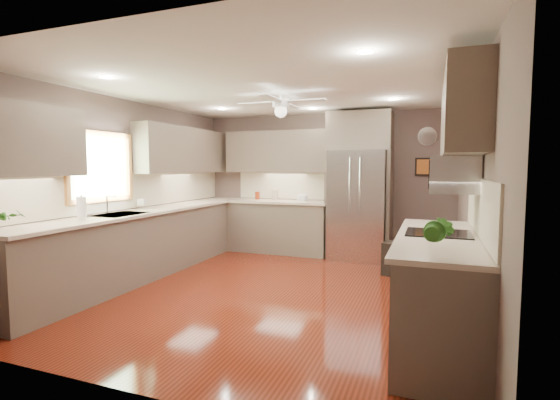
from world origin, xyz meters
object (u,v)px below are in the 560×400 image
Objects in this scene: canister_c at (275,195)px; potted_plant_right at (439,231)px; refrigerator at (359,188)px; microwave at (453,174)px; soap_bottle at (143,202)px; stool at (402,259)px; bowl at (302,200)px; paper_towel at (82,207)px; canister_a at (257,196)px; potted_plant_left at (13,216)px.

potted_plant_right is (2.74, -3.93, 0.08)m from canister_c.
refrigerator is 4.45× the size of microwave.
stool is at bearing 18.27° from soap_bottle.
bowl is at bearing -2.94° from canister_c.
canister_c is 0.57× the size of potted_plant_right.
refrigerator is at bearing 35.98° from soap_bottle.
potted_plant_right is 3.90m from paper_towel.
refrigerator is (1.54, -0.08, 0.16)m from canister_c.
canister_c is 0.74× the size of paper_towel.
microwave is at bearing 7.61° from paper_towel.
canister_c is at bearing 135.73° from microwave.
canister_c is at bearing 158.15° from stool.
stool is at bearing -18.58° from canister_a.
potted_plant_left is at bearing -86.71° from soap_bottle.
microwave is (3.20, -2.75, 0.46)m from canister_a.
refrigerator reaches higher than stool.
refrigerator reaches higher than soap_bottle.
stool is (3.56, 1.17, -0.80)m from soap_bottle.
potted_plant_right is 0.61× the size of stool.
bowl is 3.68m from paper_towel.
stool is (1.78, -0.90, -0.73)m from bowl.
microwave is 4.03m from paper_towel.
potted_plant_left is at bearing -161.38° from microwave.
paper_towel is (0.13, -1.22, 0.04)m from soap_bottle.
potted_plant_right is 1.30× the size of paper_towel.
soap_bottle is 3.44m from refrigerator.
stool is (2.65, -0.89, -0.78)m from canister_a.
canister_a is 4.96m from potted_plant_right.
microwave is (2.86, -2.79, 0.45)m from canister_c.
canister_c reaches higher than stool.
potted_plant_left is 0.50× the size of microwave.
refrigerator is (-1.20, 3.85, 0.07)m from potted_plant_right.
canister_a is 3.38m from paper_towel.
potted_plant_right is (3.07, -3.89, 0.09)m from canister_a.
microwave is (1.33, -2.71, 0.29)m from refrigerator.
potted_plant_left is (0.12, -2.03, 0.03)m from soap_bottle.
canister_c is 0.97× the size of soap_bottle.
soap_bottle is at bearing -161.73° from stool.
stool is (-0.55, 1.86, -1.24)m from microwave.
refrigerator is at bearing 132.58° from stool.
soap_bottle is 0.08× the size of refrigerator.
stool is at bearing 98.05° from potted_plant_right.
soap_bottle is at bearing 155.30° from potted_plant_right.
soap_bottle is 0.75× the size of potted_plant_left.
canister_a is at bearing -179.34° from bowl.
canister_a is 0.72× the size of canister_c.
soap_bottle reaches higher than bowl.
paper_towel reaches higher than canister_c.
soap_bottle is at bearing -120.59° from canister_c.
microwave reaches higher than soap_bottle.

